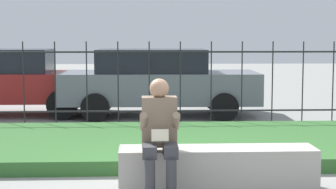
{
  "coord_description": "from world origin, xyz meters",
  "views": [
    {
      "loc": [
        -0.73,
        -6.2,
        1.74
      ],
      "look_at": [
        -0.35,
        1.95,
        0.9
      ],
      "focal_mm": 60.0,
      "sensor_mm": 36.0,
      "label": 1
    }
  ],
  "objects_px": {
    "person_seated_reader": "(160,133)",
    "car_parked_center": "(158,81)",
    "stone_bench": "(217,171)",
    "car_parked_left": "(0,80)"
  },
  "relations": [
    {
      "from": "car_parked_center",
      "to": "car_parked_left",
      "type": "height_order",
      "value": "car_parked_center"
    },
    {
      "from": "stone_bench",
      "to": "car_parked_center",
      "type": "relative_size",
      "value": 0.51
    },
    {
      "from": "stone_bench",
      "to": "person_seated_reader",
      "type": "xyz_separation_m",
      "value": [
        -0.66,
        -0.28,
        0.49
      ]
    },
    {
      "from": "person_seated_reader",
      "to": "car_parked_center",
      "type": "height_order",
      "value": "car_parked_center"
    },
    {
      "from": "person_seated_reader",
      "to": "car_parked_center",
      "type": "bearing_deg",
      "value": 88.57
    },
    {
      "from": "stone_bench",
      "to": "car_parked_center",
      "type": "bearing_deg",
      "value": 94.66
    },
    {
      "from": "stone_bench",
      "to": "car_parked_center",
      "type": "xyz_separation_m",
      "value": [
        -0.5,
        6.18,
        0.55
      ]
    },
    {
      "from": "stone_bench",
      "to": "car_parked_center",
      "type": "distance_m",
      "value": 6.22
    },
    {
      "from": "stone_bench",
      "to": "car_parked_left",
      "type": "xyz_separation_m",
      "value": [
        -4.01,
        6.41,
        0.56
      ]
    },
    {
      "from": "car_parked_center",
      "to": "stone_bench",
      "type": "bearing_deg",
      "value": -83.95
    }
  ]
}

